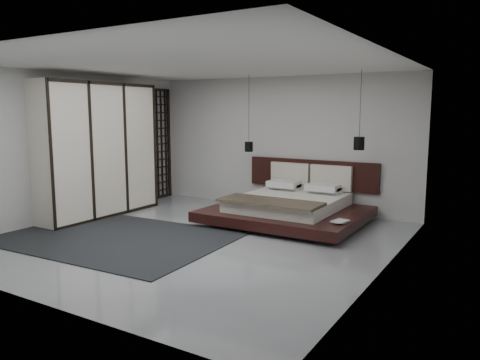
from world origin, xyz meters
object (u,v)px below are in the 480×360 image
Objects in this scene: bed at (290,206)px; rug at (115,237)px; lattice_screen at (158,144)px; wardrobe at (98,150)px; pendant_right at (359,143)px; pendant_left at (249,146)px.

rug is at bearing -127.33° from bed.
lattice_screen is 0.92× the size of bed.
wardrobe is at bearing -156.57° from bed.
lattice_screen reaches higher than rug.
pendant_right is 0.53× the size of wardrobe.
rug is (-3.12, -3.02, -1.49)m from pendant_right.
rug is (1.75, -3.12, -1.29)m from lattice_screen.
pendant_right is at bearing 21.13° from bed.
wardrobe is at bearing -139.85° from pendant_left.
pendant_right is at bearing -1.15° from lattice_screen.
pendant_left is 2.31m from pendant_right.
bed is at bearing 23.43° from wardrobe.
pendant_left is at bearing 40.15° from wardrobe.
pendant_left is (2.56, -0.10, 0.06)m from lattice_screen.
pendant_right is 4.59m from rug.
wardrobe is (0.25, -2.04, 0.01)m from lattice_screen.
pendant_right is at bearing 22.86° from wardrobe.
lattice_screen is 3.89m from bed.
wardrobe is (-3.46, -1.50, 1.02)m from bed.
bed is 1.98× the size of pendant_right.
pendant_right reaches higher than bed.
bed is 0.76× the size of rug.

